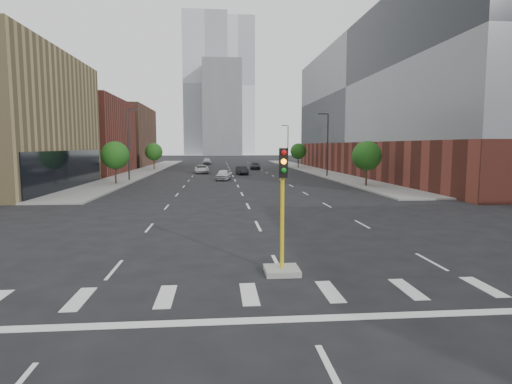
{
  "coord_description": "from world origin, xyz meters",
  "views": [
    {
      "loc": [
        -2.21,
        -5.52,
        4.47
      ],
      "look_at": [
        -0.59,
        12.66,
        2.5
      ],
      "focal_mm": 30.0,
      "sensor_mm": 36.0,
      "label": 1
    }
  ],
  "objects": [
    {
      "name": "sidewalk_left_far",
      "position": [
        -15.0,
        74.0,
        0.07
      ],
      "size": [
        5.0,
        92.0,
        0.15
      ],
      "primitive_type": "cube",
      "color": "gray",
      "rests_on": "ground"
    },
    {
      "name": "sidewalk_right_far",
      "position": [
        15.0,
        74.0,
        0.07
      ],
      "size": [
        5.0,
        92.0,
        0.15
      ],
      "primitive_type": "cube",
      "color": "gray",
      "rests_on": "ground"
    },
    {
      "name": "building_left_far_a",
      "position": [
        -27.5,
        66.0,
        6.0
      ],
      "size": [
        20.0,
        22.0,
        12.0
      ],
      "primitive_type": "cube",
      "color": "brown",
      "rests_on": "ground"
    },
    {
      "name": "building_left_far_b",
      "position": [
        -27.5,
        92.0,
        6.5
      ],
      "size": [
        20.0,
        24.0,
        13.0
      ],
      "primitive_type": "cube",
      "color": "brown",
      "rests_on": "ground"
    },
    {
      "name": "building_right_main",
      "position": [
        29.5,
        60.0,
        11.0
      ],
      "size": [
        24.0,
        70.0,
        22.0
      ],
      "color": "brown",
      "rests_on": "ground"
    },
    {
      "name": "tower_left",
      "position": [
        -8.0,
        220.0,
        35.0
      ],
      "size": [
        22.0,
        22.0,
        70.0
      ],
      "primitive_type": "cube",
      "color": "#B2B7BC",
      "rests_on": "ground"
    },
    {
      "name": "tower_right",
      "position": [
        10.0,
        260.0,
        40.0
      ],
      "size": [
        20.0,
        20.0,
        80.0
      ],
      "primitive_type": "cube",
      "color": "#B2B7BC",
      "rests_on": "ground"
    },
    {
      "name": "tower_mid",
      "position": [
        0.0,
        200.0,
        22.0
      ],
      "size": [
        18.0,
        18.0,
        44.0
      ],
      "primitive_type": "cube",
      "color": "slate",
      "rests_on": "ground"
    },
    {
      "name": "median_traffic_signal",
      "position": [
        0.0,
        8.97,
        0.97
      ],
      "size": [
        1.2,
        1.2,
        4.4
      ],
      "color": "#999993",
      "rests_on": "ground"
    },
    {
      "name": "streetlight_right_a",
      "position": [
        13.41,
        55.0,
        5.01
      ],
      "size": [
        1.6,
        0.22,
        9.07
      ],
      "color": "#2D2D30",
      "rests_on": "ground"
    },
    {
      "name": "streetlight_right_b",
      "position": [
        13.41,
        90.0,
        5.01
      ],
      "size": [
        1.6,
        0.22,
        9.07
      ],
      "color": "#2D2D30",
      "rests_on": "ground"
    },
    {
      "name": "streetlight_left",
      "position": [
        -13.41,
        50.0,
        5.01
      ],
      "size": [
        1.6,
        0.22,
        9.07
      ],
      "color": "#2D2D30",
      "rests_on": "ground"
    },
    {
      "name": "tree_left_near",
      "position": [
        -14.0,
        45.0,
        3.39
      ],
      "size": [
        3.2,
        3.2,
        4.85
      ],
      "color": "#382619",
      "rests_on": "ground"
    },
    {
      "name": "tree_left_far",
      "position": [
        -14.0,
        75.0,
        3.39
      ],
      "size": [
        3.2,
        3.2,
        4.85
      ],
      "color": "#382619",
      "rests_on": "ground"
    },
    {
      "name": "tree_right_near",
      "position": [
        14.0,
        40.0,
        3.39
      ],
      "size": [
        3.2,
        3.2,
        4.85
      ],
      "color": "#382619",
      "rests_on": "ground"
    },
    {
      "name": "tree_right_far",
      "position": [
        14.0,
        80.0,
        3.39
      ],
      "size": [
        3.2,
        3.2,
        4.85
      ],
      "color": "#382619",
      "rests_on": "ground"
    },
    {
      "name": "car_near_left",
      "position": [
        -1.5,
        50.55,
        0.71
      ],
      "size": [
        2.32,
        4.39,
        1.42
      ],
      "primitive_type": "imported",
      "rotation": [
        0.0,
        0.0,
        -0.16
      ],
      "color": "silver",
      "rests_on": "ground"
    },
    {
      "name": "car_mid_right",
      "position": [
        1.5,
        60.99,
        0.66
      ],
      "size": [
        1.92,
        4.16,
        1.32
      ],
      "primitive_type": "imported",
      "rotation": [
        0.0,
        0.0,
        0.13
      ],
      "color": "black",
      "rests_on": "ground"
    },
    {
      "name": "car_far_left",
      "position": [
        -4.88,
        64.89,
        0.68
      ],
      "size": [
        2.46,
        4.98,
        1.36
      ],
      "primitive_type": "imported",
      "rotation": [
        0.0,
        0.0,
        0.04
      ],
      "color": "silver",
      "rests_on": "ground"
    },
    {
      "name": "car_deep_right",
      "position": [
        4.85,
        75.31,
        0.67
      ],
      "size": [
        2.3,
        4.78,
        1.34
      ],
      "primitive_type": "imported",
      "rotation": [
        0.0,
        0.0,
        -0.09
      ],
      "color": "#222227",
      "rests_on": "ground"
    },
    {
      "name": "car_distant",
      "position": [
        -4.85,
        98.99,
        0.8
      ],
      "size": [
        2.08,
        4.77,
        1.6
      ],
      "primitive_type": "imported",
      "rotation": [
        0.0,
        0.0,
        -0.04
      ],
      "color": "silver",
      "rests_on": "ground"
    }
  ]
}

